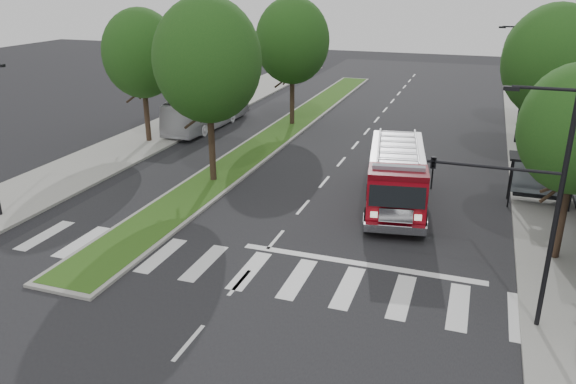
% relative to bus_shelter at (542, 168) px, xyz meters
% --- Properties ---
extents(ground, '(140.00, 140.00, 0.00)m').
position_rel_bus_shelter_xyz_m(ground, '(-11.20, -8.15, -2.04)').
color(ground, black).
rests_on(ground, ground).
extents(sidewalk_right, '(5.00, 80.00, 0.15)m').
position_rel_bus_shelter_xyz_m(sidewalk_right, '(1.30, 1.85, -1.96)').
color(sidewalk_right, gray).
rests_on(sidewalk_right, ground).
extents(sidewalk_left, '(5.00, 80.00, 0.15)m').
position_rel_bus_shelter_xyz_m(sidewalk_left, '(-25.70, 1.85, -1.96)').
color(sidewalk_left, gray).
rests_on(sidewalk_left, ground).
extents(median, '(3.00, 50.00, 0.15)m').
position_rel_bus_shelter_xyz_m(median, '(-17.20, 9.85, -1.96)').
color(median, gray).
rests_on(median, ground).
extents(bus_shelter, '(3.20, 1.60, 2.61)m').
position_rel_bus_shelter_xyz_m(bus_shelter, '(0.00, 0.00, 0.00)').
color(bus_shelter, black).
rests_on(bus_shelter, ground).
extents(tree_right_mid, '(5.60, 5.60, 9.72)m').
position_rel_bus_shelter_xyz_m(tree_right_mid, '(0.30, 5.85, 4.45)').
color(tree_right_mid, black).
rests_on(tree_right_mid, ground).
extents(tree_right_far, '(5.00, 5.00, 8.73)m').
position_rel_bus_shelter_xyz_m(tree_right_far, '(0.30, 15.85, 3.80)').
color(tree_right_far, black).
rests_on(tree_right_far, ground).
extents(tree_median_near, '(5.80, 5.80, 10.16)m').
position_rel_bus_shelter_xyz_m(tree_median_near, '(-17.20, -2.15, 4.77)').
color(tree_median_near, black).
rests_on(tree_median_near, ground).
extents(tree_median_far, '(5.60, 5.60, 9.72)m').
position_rel_bus_shelter_xyz_m(tree_median_far, '(-17.20, 11.85, 4.45)').
color(tree_median_far, black).
rests_on(tree_median_far, ground).
extents(tree_left_mid, '(5.20, 5.20, 9.16)m').
position_rel_bus_shelter_xyz_m(tree_left_mid, '(-25.20, 3.85, 4.12)').
color(tree_left_mid, black).
rests_on(tree_left_mid, ground).
extents(streetlight_right_near, '(4.08, 0.22, 8.00)m').
position_rel_bus_shelter_xyz_m(streetlight_right_near, '(-1.59, -11.65, 2.63)').
color(streetlight_right_near, black).
rests_on(streetlight_right_near, ground).
extents(streetlight_right_far, '(2.11, 0.20, 8.00)m').
position_rel_bus_shelter_xyz_m(streetlight_right_far, '(-0.85, 11.85, 2.44)').
color(streetlight_right_far, black).
rests_on(streetlight_right_far, ground).
extents(fire_engine, '(4.06, 9.35, 3.13)m').
position_rel_bus_shelter_xyz_m(fire_engine, '(-6.88, -2.30, -0.54)').
color(fire_engine, '#5B040B').
rests_on(fire_engine, ground).
extents(city_bus, '(2.69, 10.17, 2.81)m').
position_rel_bus_shelter_xyz_m(city_bus, '(-23.20, 9.21, -0.63)').
color(city_bus, silver).
rests_on(city_bus, ground).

